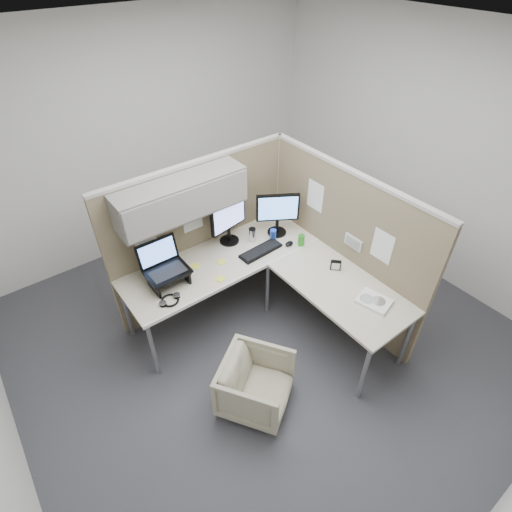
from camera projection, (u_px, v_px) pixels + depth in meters
ground at (263, 336)px, 4.10m from camera, size 4.50×4.50×0.00m
partition_back at (193, 218)px, 3.81m from camera, size 2.00×0.36×1.63m
partition_right at (339, 244)px, 3.96m from camera, size 0.07×2.03×1.63m
desk at (266, 275)px, 3.80m from camera, size 2.00×1.98×0.73m
office_chair at (256, 383)px, 3.35m from camera, size 0.75×0.74×0.57m
monitor_left at (228, 219)px, 3.96m from camera, size 0.44×0.20×0.47m
monitor_right at (278, 211)px, 4.07m from camera, size 0.39×0.26×0.47m
laptop_station at (166, 269)px, 3.56m from camera, size 0.38×0.33×0.40m
keyboard at (261, 251)px, 3.99m from camera, size 0.47×0.18×0.02m
mouse at (289, 244)px, 4.07m from camera, size 0.11×0.08×0.04m
travel_mug at (252, 235)px, 4.09m from camera, size 0.07×0.07×0.16m
soda_can_green at (301, 240)px, 4.05m from camera, size 0.07×0.07×0.12m
soda_can_silver at (273, 235)px, 4.12m from camera, size 0.07×0.07×0.12m
sticky_note_d at (222, 262)px, 3.87m from camera, size 0.08×0.08×0.01m
sticky_note_a at (220, 279)px, 3.68m from camera, size 0.10×0.10×0.01m
sticky_note_c at (195, 266)px, 3.82m from camera, size 0.10×0.10×0.01m
headphones at (170, 300)px, 3.46m from camera, size 0.20×0.18×0.03m
paper_stack at (374, 301)px, 3.45m from camera, size 0.28×0.32×0.03m
desk_clock at (336, 265)px, 3.76m from camera, size 0.10×0.10×0.10m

